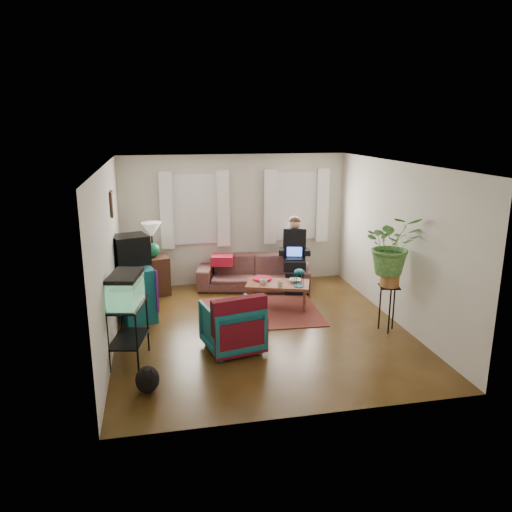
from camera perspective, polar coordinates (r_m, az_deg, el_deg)
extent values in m
cube|color=#4F2B14|center=(8.05, 0.57, -8.31)|extent=(4.50, 5.00, 0.01)
cube|color=white|center=(7.42, 0.63, 10.47)|extent=(4.50, 5.00, 0.01)
cube|color=silver|center=(10.04, -2.40, 4.13)|extent=(4.50, 0.01, 2.60)
cube|color=silver|center=(5.33, 6.28, -5.80)|extent=(4.50, 0.01, 2.60)
cube|color=silver|center=(7.51, -16.44, -0.18)|extent=(0.01, 5.00, 2.60)
cube|color=silver|center=(8.39, 15.81, 1.42)|extent=(0.01, 5.00, 2.60)
cube|color=white|center=(9.88, -7.00, 5.33)|extent=(1.08, 0.04, 1.38)
cube|color=white|center=(10.24, 4.55, 5.74)|extent=(1.08, 0.04, 1.38)
cube|color=white|center=(9.80, -6.96, 5.26)|extent=(1.36, 0.06, 1.50)
cube|color=white|center=(10.17, 4.68, 5.66)|extent=(1.36, 0.06, 1.50)
cube|color=#3D2616|center=(8.20, -16.07, 5.74)|extent=(0.04, 0.32, 0.40)
cube|color=maroon|center=(8.71, 0.59, -6.41)|extent=(2.08, 1.70, 0.01)
imported|color=brown|center=(9.86, -0.22, -1.27)|extent=(2.33, 1.36, 0.86)
cube|color=#432619|center=(9.72, -11.58, -2.19)|extent=(0.63, 0.63, 0.73)
cube|color=#12596C|center=(8.65, -13.82, -3.88)|extent=(0.79, 1.11, 0.91)
cube|color=black|center=(8.56, -14.17, 0.74)|extent=(0.68, 0.65, 0.48)
cube|color=black|center=(7.08, -14.34, -8.52)|extent=(0.56, 0.81, 0.83)
cube|color=#7FD899|center=(6.85, -14.68, -3.63)|extent=(0.50, 0.74, 0.44)
ellipsoid|color=black|center=(6.39, -12.33, -13.33)|extent=(0.32, 0.47, 0.38)
imported|color=#136173|center=(7.22, -2.76, -7.76)|extent=(0.90, 0.86, 0.79)
cube|color=#9E0A0A|center=(6.90, -1.85, -7.40)|extent=(0.81, 0.35, 0.65)
cube|color=brown|center=(8.89, 2.51, -4.48)|extent=(1.22, 0.91, 0.45)
imported|color=white|center=(8.73, 0.85, -2.93)|extent=(0.16, 0.16, 0.10)
imported|color=beige|center=(8.63, 2.76, -3.18)|extent=(0.13, 0.13, 0.09)
imported|color=white|center=(8.89, 4.49, -2.80)|extent=(0.27, 0.27, 0.05)
cylinder|color=#B21414|center=(8.98, 0.71, -2.61)|extent=(0.43, 0.43, 0.04)
cube|color=black|center=(8.13, 14.82, -5.80)|extent=(0.37, 0.37, 0.74)
imported|color=#599947|center=(7.87, 15.24, 0.22)|extent=(0.98, 0.90, 0.94)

